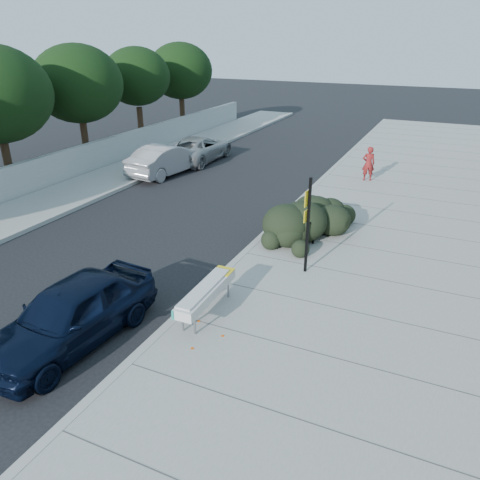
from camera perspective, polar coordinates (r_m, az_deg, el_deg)
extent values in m
plane|color=black|center=(13.37, -3.06, -5.47)|extent=(120.00, 120.00, 0.00)
cube|color=gray|center=(16.59, 22.95, -1.10)|extent=(11.20, 50.00, 0.15)
cube|color=gray|center=(22.38, -19.00, 5.74)|extent=(3.00, 50.00, 0.15)
cube|color=#9E9E99|center=(17.48, 4.54, 2.10)|extent=(0.22, 50.00, 0.17)
cube|color=#9E9E99|center=(21.40, -16.04, 5.34)|extent=(0.22, 50.00, 0.17)
cube|color=#9E9E99|center=(23.38, -22.30, 7.73)|extent=(0.30, 40.00, 1.50)
cylinder|color=#332114|center=(23.60, -26.42, 8.30)|extent=(0.36, 0.36, 2.40)
cylinder|color=#332114|center=(26.92, -18.32, 11.23)|extent=(0.36, 0.36, 2.40)
ellipsoid|color=black|center=(26.49, -19.18, 17.55)|extent=(4.60, 4.60, 3.91)
cylinder|color=#332114|center=(30.70, -11.99, 13.33)|extent=(0.36, 0.36, 2.40)
ellipsoid|color=black|center=(30.32, -12.49, 18.90)|extent=(4.00, 4.00, 3.40)
cylinder|color=#332114|center=(34.79, -7.03, 14.85)|extent=(0.36, 0.36, 2.40)
ellipsoid|color=black|center=(34.46, -7.29, 19.78)|extent=(4.40, 4.40, 3.74)
cylinder|color=gray|center=(11.14, -7.00, -9.93)|extent=(0.06, 0.06, 0.46)
cylinder|color=gray|center=(11.00, -5.53, -10.33)|extent=(0.06, 0.06, 0.46)
cylinder|color=gray|center=(12.51, -2.79, -5.70)|extent=(0.06, 0.06, 0.46)
cylinder|color=gray|center=(12.38, -1.45, -5.99)|extent=(0.06, 0.06, 0.46)
cylinder|color=gray|center=(11.71, -4.80, -6.88)|extent=(0.08, 1.83, 0.04)
cylinder|color=gray|center=(11.58, -3.38, -7.22)|extent=(0.08, 1.83, 0.04)
cube|color=#B2B2B2|center=(11.56, -4.12, -6.37)|extent=(0.53, 2.42, 0.25)
cube|color=yellow|center=(12.24, -2.09, -3.78)|extent=(0.50, 0.49, 0.02)
cube|color=teal|center=(10.86, -7.87, -8.74)|extent=(0.06, 0.28, 0.23)
cylinder|color=black|center=(15.10, 8.13, 0.33)|extent=(0.06, 0.06, 0.85)
cylinder|color=black|center=(15.57, 8.98, 1.01)|extent=(0.06, 0.06, 0.85)
cylinder|color=black|center=(15.17, 8.66, 2.16)|extent=(0.13, 0.55, 0.06)
cube|color=black|center=(13.30, 8.27, 1.67)|extent=(0.08, 0.08, 2.85)
cube|color=yellow|center=(13.04, 8.27, 5.06)|extent=(0.08, 0.33, 0.46)
cube|color=yellow|center=(13.22, 8.14, 2.95)|extent=(0.08, 0.30, 0.35)
ellipsoid|color=black|center=(16.20, 8.80, 3.06)|extent=(2.26, 3.99, 1.44)
imported|color=black|center=(11.34, -19.91, -8.45)|extent=(2.12, 4.53, 1.50)
imported|color=#9A999D|center=(24.13, -8.89, 9.69)|extent=(2.16, 4.75, 1.51)
imported|color=#979A9C|center=(26.64, -5.02, 11.06)|extent=(2.32, 4.94, 1.37)
imported|color=maroon|center=(23.03, 15.39, 8.97)|extent=(0.69, 0.56, 1.61)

